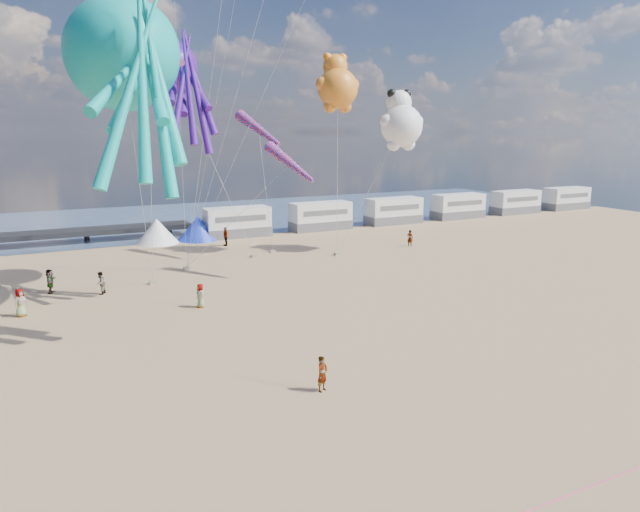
{
  "coord_description": "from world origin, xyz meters",
  "views": [
    {
      "loc": [
        -12.06,
        -15.02,
        10.46
      ],
      "look_at": [
        -1.56,
        6.0,
        5.34
      ],
      "focal_mm": 32.0,
      "sensor_mm": 36.0,
      "label": 1
    }
  ],
  "objects_px": {
    "motorhome_2": "(394,211)",
    "sandbag_c": "(337,254)",
    "beachgoer_5": "(410,238)",
    "kite_octopus_teal": "(122,54)",
    "kite_octopus_purple": "(170,67)",
    "motorhome_3": "(458,206)",
    "beachgoer_3": "(225,236)",
    "tent_white": "(157,231)",
    "kite_panda": "(402,126)",
    "beachgoer_6": "(200,296)",
    "sandbag_a": "(153,283)",
    "standing_person": "(322,374)",
    "motorhome_0": "(237,222)",
    "tent_blue": "(198,228)",
    "beachgoer_0": "(20,303)",
    "windsock_right": "(290,163)",
    "motorhome_1": "(321,216)",
    "beachgoer_4": "(50,281)",
    "sandbag_e": "(187,268)",
    "kite_teddy_orange": "(338,89)",
    "windsock_mid": "(259,129)",
    "motorhome_4": "(515,202)",
    "motorhome_5": "(566,198)",
    "beachgoer_1": "(100,283)",
    "sandbag_d": "(273,251)",
    "windsock_left": "(148,45)"
  },
  "relations": [
    {
      "from": "motorhome_2",
      "to": "sandbag_c",
      "type": "xyz_separation_m",
      "value": [
        -14.1,
        -12.4,
        -1.39
      ]
    },
    {
      "from": "beachgoer_0",
      "to": "kite_panda",
      "type": "bearing_deg",
      "value": -31.19
    },
    {
      "from": "kite_panda",
      "to": "sandbag_a",
      "type": "bearing_deg",
      "value": -161.35
    },
    {
      "from": "motorhome_1",
      "to": "beachgoer_4",
      "type": "height_order",
      "value": "motorhome_1"
    },
    {
      "from": "sandbag_a",
      "to": "kite_octopus_purple",
      "type": "xyz_separation_m",
      "value": [
        1.92,
        -0.53,
        14.49
      ]
    },
    {
      "from": "tent_white",
      "to": "standing_person",
      "type": "relative_size",
      "value": 2.66
    },
    {
      "from": "motorhome_3",
      "to": "sandbag_a",
      "type": "bearing_deg",
      "value": -159.17
    },
    {
      "from": "motorhome_2",
      "to": "beachgoer_3",
      "type": "distance_m",
      "value": 21.88
    },
    {
      "from": "motorhome_4",
      "to": "beachgoer_4",
      "type": "distance_m",
      "value": 57.62
    },
    {
      "from": "windsock_right",
      "to": "beachgoer_5",
      "type": "bearing_deg",
      "value": -2.22
    },
    {
      "from": "motorhome_4",
      "to": "beachgoer_6",
      "type": "xyz_separation_m",
      "value": [
        -47.69,
        -22.0,
        -0.76
      ]
    },
    {
      "from": "beachgoer_0",
      "to": "beachgoer_4",
      "type": "distance_m",
      "value": 4.87
    },
    {
      "from": "sandbag_c",
      "to": "kite_octopus_teal",
      "type": "xyz_separation_m",
      "value": [
        -17.93,
        -7.79,
        14.59
      ]
    },
    {
      "from": "motorhome_3",
      "to": "sandbag_d",
      "type": "height_order",
      "value": "motorhome_3"
    },
    {
      "from": "windsock_left",
      "to": "windsock_mid",
      "type": "height_order",
      "value": "windsock_left"
    },
    {
      "from": "motorhome_3",
      "to": "motorhome_5",
      "type": "relative_size",
      "value": 1.0
    },
    {
      "from": "motorhome_2",
      "to": "motorhome_5",
      "type": "bearing_deg",
      "value": 0.0
    },
    {
      "from": "beachgoer_5",
      "to": "beachgoer_6",
      "type": "relative_size",
      "value": 1.05
    },
    {
      "from": "tent_white",
      "to": "kite_panda",
      "type": "height_order",
      "value": "kite_panda"
    },
    {
      "from": "beachgoer_6",
      "to": "kite_octopus_teal",
      "type": "bearing_deg",
      "value": -126.91
    },
    {
      "from": "beachgoer_3",
      "to": "kite_octopus_teal",
      "type": "relative_size",
      "value": 0.14
    },
    {
      "from": "kite_teddy_orange",
      "to": "tent_white",
      "type": "bearing_deg",
      "value": 133.54
    },
    {
      "from": "tent_blue",
      "to": "beachgoer_4",
      "type": "xyz_separation_m",
      "value": [
        -13.76,
        -14.51,
        -0.38
      ]
    },
    {
      "from": "motorhome_1",
      "to": "beachgoer_5",
      "type": "height_order",
      "value": "motorhome_1"
    },
    {
      "from": "kite_teddy_orange",
      "to": "windsock_mid",
      "type": "distance_m",
      "value": 7.44
    },
    {
      "from": "motorhome_2",
      "to": "motorhome_3",
      "type": "xyz_separation_m",
      "value": [
        9.5,
        0.0,
        0.0
      ]
    },
    {
      "from": "tent_blue",
      "to": "kite_teddy_orange",
      "type": "height_order",
      "value": "kite_teddy_orange"
    },
    {
      "from": "motorhome_4",
      "to": "sandbag_e",
      "type": "height_order",
      "value": "motorhome_4"
    },
    {
      "from": "kite_octopus_purple",
      "to": "motorhome_3",
      "type": "bearing_deg",
      "value": 20.62
    },
    {
      "from": "beachgoer_1",
      "to": "kite_teddy_orange",
      "type": "distance_m",
      "value": 24.42
    },
    {
      "from": "beachgoer_0",
      "to": "sandbag_e",
      "type": "bearing_deg",
      "value": -9.65
    },
    {
      "from": "kite_octopus_teal",
      "to": "sandbag_a",
      "type": "bearing_deg",
      "value": 88.47
    },
    {
      "from": "beachgoer_5",
      "to": "kite_octopus_teal",
      "type": "distance_m",
      "value": 30.47
    },
    {
      "from": "kite_octopus_purple",
      "to": "tent_white",
      "type": "bearing_deg",
      "value": 83.17
    },
    {
      "from": "kite_octopus_purple",
      "to": "kite_panda",
      "type": "height_order",
      "value": "kite_octopus_purple"
    },
    {
      "from": "kite_octopus_purple",
      "to": "windsock_right",
      "type": "height_order",
      "value": "kite_octopus_purple"
    },
    {
      "from": "sandbag_c",
      "to": "sandbag_e",
      "type": "bearing_deg",
      "value": 177.92
    },
    {
      "from": "motorhome_0",
      "to": "sandbag_c",
      "type": "bearing_deg",
      "value": -68.43
    },
    {
      "from": "motorhome_1",
      "to": "tent_white",
      "type": "relative_size",
      "value": 1.65
    },
    {
      "from": "motorhome_0",
      "to": "beachgoer_3",
      "type": "bearing_deg",
      "value": -121.89
    },
    {
      "from": "motorhome_1",
      "to": "beachgoer_5",
      "type": "distance_m",
      "value": 12.49
    },
    {
      "from": "motorhome_3",
      "to": "motorhome_5",
      "type": "bearing_deg",
      "value": 0.0
    },
    {
      "from": "sandbag_e",
      "to": "beachgoer_3",
      "type": "bearing_deg",
      "value": 54.69
    },
    {
      "from": "beachgoer_4",
      "to": "motorhome_5",
      "type": "bearing_deg",
      "value": -63.27
    },
    {
      "from": "motorhome_5",
      "to": "tent_blue",
      "type": "xyz_separation_m",
      "value": [
        -51.5,
        0.0,
        -0.3
      ]
    },
    {
      "from": "motorhome_0",
      "to": "kite_panda",
      "type": "distance_m",
      "value": 19.52
    },
    {
      "from": "beachgoer_3",
      "to": "windsock_mid",
      "type": "bearing_deg",
      "value": 9.48
    },
    {
      "from": "motorhome_0",
      "to": "tent_blue",
      "type": "relative_size",
      "value": 1.65
    },
    {
      "from": "tent_blue",
      "to": "beachgoer_0",
      "type": "distance_m",
      "value": 24.55
    },
    {
      "from": "beachgoer_4",
      "to": "kite_octopus_teal",
      "type": "bearing_deg",
      "value": -126.03
    }
  ]
}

